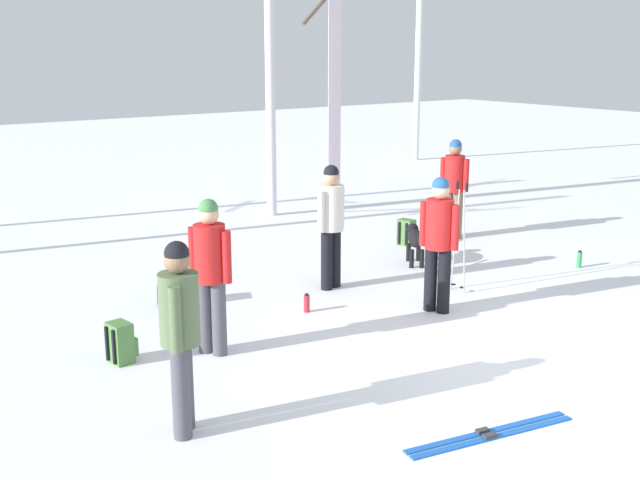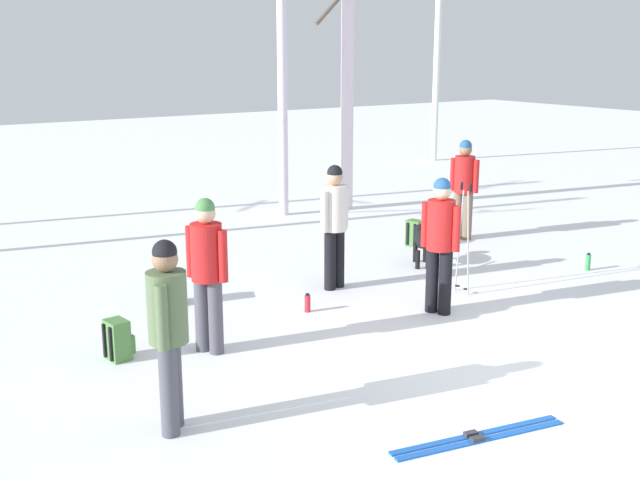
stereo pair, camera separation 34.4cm
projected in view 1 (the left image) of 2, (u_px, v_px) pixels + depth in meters
name	position (u px, v px, depth m)	size (l,w,h in m)	color
ground_plane	(535.00, 377.00, 8.02)	(60.00, 60.00, 0.00)	white
person_0	(180.00, 326.00, 6.64)	(0.34, 0.45, 1.72)	#4C4C56
person_1	(210.00, 267.00, 8.41)	(0.34, 0.47, 1.72)	#4C4C56
person_2	(439.00, 236.00, 9.77)	(0.34, 0.49, 1.72)	black
person_3	(331.00, 219.00, 10.73)	(0.51, 0.34, 1.72)	black
person_4	(454.00, 182.00, 13.58)	(0.34, 0.49, 1.72)	#72604C
dog	(415.00, 239.00, 12.09)	(0.55, 0.76, 0.57)	black
ski_pair_lying_1	(490.00, 434.00, 6.82)	(1.67, 0.46, 0.05)	blue
ski_poles_0	(460.00, 234.00, 10.64)	(0.07, 0.27, 1.50)	#B2B2BC
backpack_0	(169.00, 290.00, 10.16)	(0.34, 0.32, 0.44)	#1E4C99
backpack_1	(407.00, 233.00, 13.25)	(0.33, 0.30, 0.44)	#4C7F3F
backpack_2	(121.00, 343.00, 8.36)	(0.31, 0.29, 0.44)	#4C7F3F
water_bottle_0	(307.00, 303.00, 9.95)	(0.08, 0.08, 0.24)	red
water_bottle_1	(579.00, 259.00, 11.93)	(0.07, 0.07, 0.26)	green
birch_tree_2	(269.00, 36.00, 14.82)	(1.44, 1.44, 6.62)	silver
birch_tree_3	(334.00, 42.00, 15.49)	(1.26, 1.25, 6.38)	silver
birch_tree_4	(420.00, 16.00, 22.14)	(1.43, 1.44, 7.63)	silver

